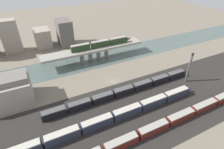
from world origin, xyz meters
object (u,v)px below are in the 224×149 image
at_px(train_yard_mid, 101,122).
at_px(warehouse_building, 4,92).
at_px(train_on_bridge, 102,44).
at_px(train_yard_near, 142,134).
at_px(train_yard_far, 126,90).
at_px(signal_tower, 189,68).

distance_m(train_yard_mid, warehouse_building, 45.12).
relative_size(train_on_bridge, train_yard_near, 0.37).
distance_m(train_yard_far, signal_tower, 34.97).
height_order(train_yard_far, signal_tower, signal_tower).
height_order(train_on_bridge, train_yard_mid, train_on_bridge).
height_order(train_on_bridge, signal_tower, signal_tower).
relative_size(train_yard_far, signal_tower, 4.74).
height_order(warehouse_building, signal_tower, signal_tower).
bearing_deg(train_yard_near, train_on_bridge, 79.18).
distance_m(train_on_bridge, warehouse_building, 60.26).
xyz_separation_m(train_on_bridge, train_yard_far, (-4.69, -39.33, -8.46)).
distance_m(train_yard_near, warehouse_building, 61.34).
distance_m(train_yard_near, train_yard_far, 25.65).
distance_m(train_yard_far, warehouse_building, 54.75).
relative_size(train_yard_near, warehouse_building, 5.17).
relative_size(train_on_bridge, train_yard_mid, 0.43).
bearing_deg(train_yard_far, warehouse_building, 160.80).
height_order(train_yard_near, train_yard_mid, train_yard_mid).
distance_m(train_yard_near, signal_tower, 46.12).
height_order(train_on_bridge, warehouse_building, warehouse_building).
bearing_deg(train_on_bridge, train_yard_far, -96.80).
bearing_deg(signal_tower, train_yard_near, -155.24).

